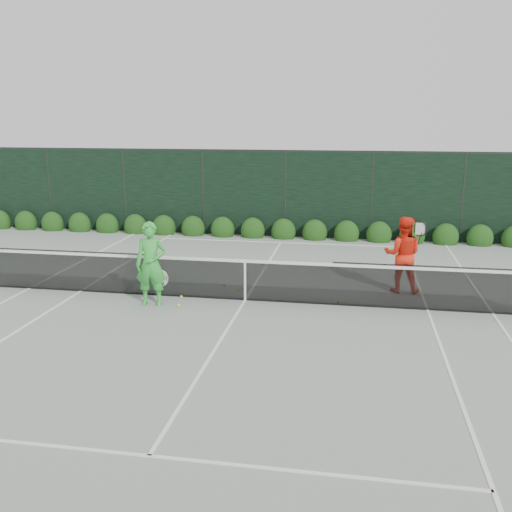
# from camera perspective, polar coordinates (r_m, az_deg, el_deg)

# --- Properties ---
(ground) EXTENTS (80.00, 80.00, 0.00)m
(ground) POSITION_cam_1_polar(r_m,az_deg,el_deg) (13.34, -1.09, -4.44)
(ground) COLOR gray
(ground) RESTS_ON ground
(tennis_net) EXTENTS (12.90, 0.10, 1.07)m
(tennis_net) POSITION_cam_1_polar(r_m,az_deg,el_deg) (13.18, -1.20, -2.24)
(tennis_net) COLOR black
(tennis_net) RESTS_ON ground
(player_woman) EXTENTS (0.74, 0.53, 1.91)m
(player_woman) POSITION_cam_1_polar(r_m,az_deg,el_deg) (12.98, -10.45, -0.80)
(player_woman) COLOR green
(player_woman) RESTS_ON ground
(player_man) EXTENTS (0.99, 0.79, 1.86)m
(player_man) POSITION_cam_1_polar(r_m,az_deg,el_deg) (14.21, 14.46, 0.15)
(player_man) COLOR red
(player_man) RESTS_ON ground
(court_lines) EXTENTS (11.03, 23.83, 0.01)m
(court_lines) POSITION_cam_1_polar(r_m,az_deg,el_deg) (13.33, -1.09, -4.42)
(court_lines) COLOR white
(court_lines) RESTS_ON ground
(windscreen_fence) EXTENTS (32.00, 21.07, 3.06)m
(windscreen_fence) POSITION_cam_1_polar(r_m,az_deg,el_deg) (10.37, -3.96, -1.06)
(windscreen_fence) COLOR black
(windscreen_fence) RESTS_ON ground
(hedge_row) EXTENTS (31.66, 0.65, 0.94)m
(hedge_row) POSITION_cam_1_polar(r_m,az_deg,el_deg) (20.13, 2.76, 2.45)
(hedge_row) COLOR #16330D
(hedge_row) RESTS_ON ground
(tennis_balls) EXTENTS (3.73, 1.84, 0.07)m
(tennis_balls) POSITION_cam_1_polar(r_m,az_deg,el_deg) (13.68, -2.22, -3.83)
(tennis_balls) COLOR #DAF235
(tennis_balls) RESTS_ON ground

